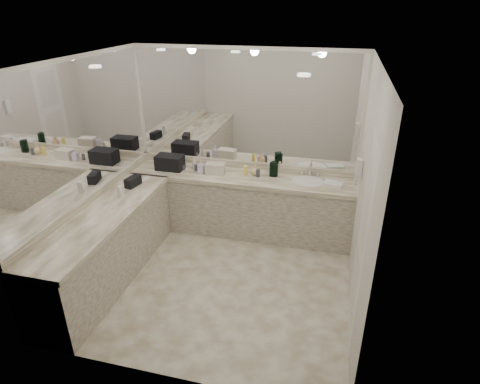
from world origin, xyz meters
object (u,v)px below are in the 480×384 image
(black_toiletry_bag, at_px, (170,162))
(soap_bottle_a, at_px, (194,163))
(wall_phone, at_px, (359,169))
(cream_cosmetic_case, at_px, (215,168))
(hand_towel, at_px, (333,184))
(soap_bottle_b, at_px, (201,167))
(sink, at_px, (308,182))
(soap_bottle_c, at_px, (255,170))

(black_toiletry_bag, xyz_separation_m, soap_bottle_a, (0.33, 0.11, -0.02))
(wall_phone, relative_size, cream_cosmetic_case, 0.90)
(black_toiletry_bag, relative_size, hand_towel, 1.56)
(cream_cosmetic_case, relative_size, hand_towel, 1.07)
(hand_towel, xyz_separation_m, soap_bottle_b, (-1.85, -0.01, 0.07))
(black_toiletry_bag, height_order, hand_towel, black_toiletry_bag)
(sink, height_order, soap_bottle_b, soap_bottle_b)
(black_toiletry_bag, bearing_deg, soap_bottle_a, 18.05)
(soap_bottle_c, bearing_deg, wall_phone, -22.34)
(hand_towel, distance_m, soap_bottle_c, 1.10)
(sink, relative_size, soap_bottle_a, 2.45)
(sink, distance_m, cream_cosmetic_case, 1.32)
(cream_cosmetic_case, bearing_deg, soap_bottle_b, -176.96)
(hand_towel, distance_m, soap_bottle_a, 2.01)
(sink, distance_m, hand_towel, 0.34)
(hand_towel, height_order, soap_bottle_b, soap_bottle_b)
(black_toiletry_bag, bearing_deg, hand_towel, -0.25)
(sink, relative_size, cream_cosmetic_case, 1.65)
(black_toiletry_bag, distance_m, soap_bottle_b, 0.49)
(soap_bottle_b, bearing_deg, black_toiletry_bag, 177.45)
(black_toiletry_bag, xyz_separation_m, soap_bottle_b, (0.49, -0.02, -0.02))
(wall_phone, xyz_separation_m, soap_bottle_c, (-1.36, 0.56, -0.37))
(black_toiletry_bag, bearing_deg, sink, 0.75)
(wall_phone, height_order, soap_bottle_b, wall_phone)
(soap_bottle_a, bearing_deg, soap_bottle_b, -40.07)
(wall_phone, relative_size, soap_bottle_b, 1.28)
(soap_bottle_b, bearing_deg, sink, 1.81)
(soap_bottle_a, height_order, soap_bottle_c, soap_bottle_a)
(cream_cosmetic_case, distance_m, soap_bottle_a, 0.37)
(sink, bearing_deg, soap_bottle_a, 177.17)
(black_toiletry_bag, height_order, soap_bottle_a, black_toiletry_bag)
(sink, height_order, soap_bottle_c, soap_bottle_c)
(sink, distance_m, soap_bottle_b, 1.52)
(soap_bottle_a, distance_m, soap_bottle_c, 0.92)
(wall_phone, xyz_separation_m, hand_towel, (-0.27, 0.46, -0.43))
(hand_towel, relative_size, soap_bottle_a, 1.39)
(cream_cosmetic_case, height_order, soap_bottle_c, soap_bottle_c)
(sink, relative_size, hand_towel, 1.77)
(soap_bottle_a, bearing_deg, hand_towel, -3.40)
(soap_bottle_c, bearing_deg, cream_cosmetic_case, -172.30)
(black_toiletry_bag, bearing_deg, cream_cosmetic_case, 0.73)
(hand_towel, bearing_deg, black_toiletry_bag, 179.75)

